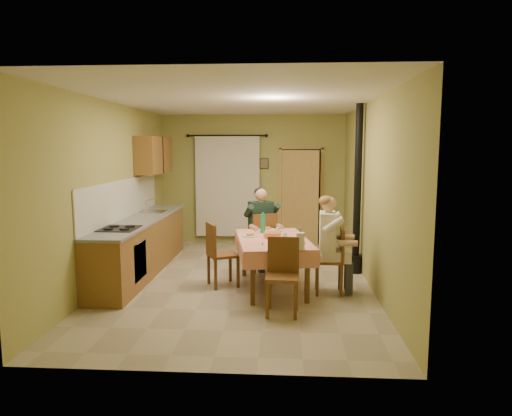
# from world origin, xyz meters

# --- Properties ---
(floor) EXTENTS (4.00, 6.00, 0.01)m
(floor) POSITION_xyz_m (0.00, 0.00, 0.00)
(floor) COLOR tan
(floor) RESTS_ON ground
(room_shell) EXTENTS (4.04, 6.04, 2.82)m
(room_shell) POSITION_xyz_m (0.00, 0.00, 1.82)
(room_shell) COLOR #A3A153
(room_shell) RESTS_ON ground
(kitchen_run) EXTENTS (0.64, 3.64, 1.56)m
(kitchen_run) POSITION_xyz_m (-1.71, 0.40, 0.48)
(kitchen_run) COLOR brown
(kitchen_run) RESTS_ON ground
(upper_cabinets) EXTENTS (0.35, 1.40, 0.70)m
(upper_cabinets) POSITION_xyz_m (-1.82, 1.70, 1.95)
(upper_cabinets) COLOR brown
(upper_cabinets) RESTS_ON room_shell
(curtain) EXTENTS (1.70, 0.07, 2.22)m
(curtain) POSITION_xyz_m (-0.55, 2.90, 1.26)
(curtain) COLOR black
(curtain) RESTS_ON ground
(doorway) EXTENTS (0.96, 0.29, 2.15)m
(doorway) POSITION_xyz_m (1.04, 2.92, 1.05)
(doorway) COLOR black
(doorway) RESTS_ON ground
(dining_table) EXTENTS (1.28, 1.83, 0.76)m
(dining_table) POSITION_xyz_m (0.53, -0.36, 0.38)
(dining_table) COLOR #EC8F7B
(dining_table) RESTS_ON ground
(tableware) EXTENTS (0.94, 1.60, 0.33)m
(tableware) POSITION_xyz_m (0.57, -0.44, 0.81)
(tableware) COLOR white
(tableware) RESTS_ON dining_table
(chair_far) EXTENTS (0.56, 0.56, 0.99)m
(chair_far) POSITION_xyz_m (0.31, 0.68, 0.29)
(chair_far) COLOR brown
(chair_far) RESTS_ON ground
(chair_near) EXTENTS (0.43, 0.43, 0.96)m
(chair_near) POSITION_xyz_m (0.68, -1.42, 0.29)
(chair_near) COLOR brown
(chair_near) RESTS_ON ground
(chair_right) EXTENTS (0.41, 0.41, 0.95)m
(chair_right) POSITION_xyz_m (1.36, -0.54, 0.29)
(chair_right) COLOR brown
(chair_right) RESTS_ON ground
(chair_left) EXTENTS (0.55, 0.55, 0.97)m
(chair_left) POSITION_xyz_m (-0.24, -0.29, 0.29)
(chair_left) COLOR brown
(chair_left) RESTS_ON ground
(man_far) EXTENTS (0.65, 0.59, 1.39)m
(man_far) POSITION_xyz_m (0.31, 0.69, 0.88)
(man_far) COLOR #192D23
(man_far) RESTS_ON chair_far
(man_right) EXTENTS (0.47, 0.59, 1.39)m
(man_right) POSITION_xyz_m (1.35, -0.54, 0.88)
(man_right) COLOR silver
(man_right) RESTS_ON chair_right
(stove_flue) EXTENTS (0.24, 0.24, 2.80)m
(stove_flue) POSITION_xyz_m (1.90, 0.60, 1.02)
(stove_flue) COLOR black
(stove_flue) RESTS_ON ground
(picture_back) EXTENTS (0.19, 0.03, 0.23)m
(picture_back) POSITION_xyz_m (0.25, 2.97, 1.75)
(picture_back) COLOR black
(picture_back) RESTS_ON room_shell
(picture_right) EXTENTS (0.03, 0.31, 0.21)m
(picture_right) POSITION_xyz_m (1.97, 1.20, 1.85)
(picture_right) COLOR brown
(picture_right) RESTS_ON room_shell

